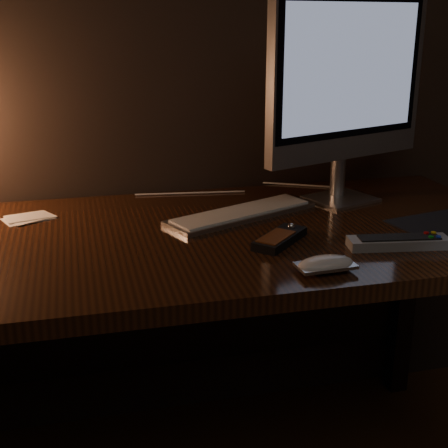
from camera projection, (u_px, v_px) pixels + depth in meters
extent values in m
cube|color=black|center=(203.00, 240.00, 1.49)|extent=(1.60, 0.75, 0.04)
cube|color=black|center=(404.00, 295.00, 2.08)|extent=(0.06, 0.06, 0.71)
cube|color=black|center=(180.00, 287.00, 1.90)|extent=(1.48, 0.02, 0.51)
cube|color=silver|center=(341.00, 199.00, 1.74)|extent=(0.21, 0.20, 0.01)
cylinder|color=silver|center=(338.00, 175.00, 1.75)|extent=(0.05, 0.05, 0.11)
cube|color=silver|center=(349.00, 78.00, 1.63)|extent=(0.50, 0.21, 0.43)
cube|color=black|center=(352.00, 68.00, 1.61)|extent=(0.46, 0.17, 0.36)
cube|color=#93A1C8|center=(353.00, 68.00, 1.61)|extent=(0.43, 0.15, 0.32)
cube|color=silver|center=(242.00, 213.00, 1.60)|extent=(0.43, 0.27, 0.02)
ellipsoid|color=white|center=(326.00, 266.00, 1.25)|extent=(0.12, 0.07, 0.02)
cube|color=black|center=(280.00, 239.00, 1.41)|extent=(0.16, 0.16, 0.02)
cube|color=brown|center=(280.00, 234.00, 1.41)|extent=(0.11, 0.11, 0.00)
sphere|color=silver|center=(280.00, 234.00, 1.41)|extent=(0.02, 0.02, 0.02)
cube|color=#95989B|center=(398.00, 243.00, 1.38)|extent=(0.23, 0.09, 0.02)
cube|color=black|center=(399.00, 237.00, 1.38)|extent=(0.18, 0.07, 0.00)
cylinder|color=red|center=(399.00, 236.00, 1.38)|extent=(0.01, 0.01, 0.00)
cylinder|color=#0C8C19|center=(399.00, 236.00, 1.38)|extent=(0.01, 0.01, 0.00)
cylinder|color=gold|center=(399.00, 236.00, 1.38)|extent=(0.01, 0.01, 0.00)
cylinder|color=#1433BF|center=(399.00, 236.00, 1.38)|extent=(0.01, 0.01, 0.00)
cube|color=white|center=(28.00, 218.00, 1.58)|extent=(0.14, 0.12, 0.01)
cylinder|color=white|center=(243.00, 190.00, 1.83)|extent=(0.58, 0.21, 0.01)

